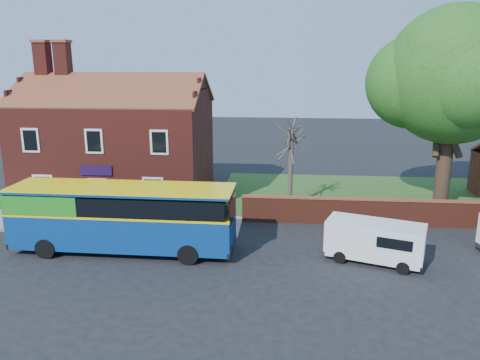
# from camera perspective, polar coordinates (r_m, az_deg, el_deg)

# --- Properties ---
(ground) EXTENTS (120.00, 120.00, 0.00)m
(ground) POSITION_cam_1_polar(r_m,az_deg,el_deg) (21.92, -6.67, -10.85)
(ground) COLOR black
(ground) RESTS_ON ground
(pavement) EXTENTS (18.00, 3.50, 0.12)m
(pavement) POSITION_cam_1_polar(r_m,az_deg,el_deg) (29.06, -17.99, -4.92)
(pavement) COLOR gray
(pavement) RESTS_ON ground
(kerb) EXTENTS (18.00, 0.15, 0.14)m
(kerb) POSITION_cam_1_polar(r_m,az_deg,el_deg) (27.56, -19.40, -6.07)
(kerb) COLOR slate
(kerb) RESTS_ON ground
(grass_strip) EXTENTS (26.00, 12.00, 0.04)m
(grass_strip) POSITION_cam_1_polar(r_m,az_deg,el_deg) (34.79, 19.55, -1.98)
(grass_strip) COLOR #426B28
(grass_strip) RESTS_ON ground
(shop_building) EXTENTS (12.30, 8.13, 10.50)m
(shop_building) POSITION_cam_1_polar(r_m,az_deg,el_deg) (33.41, -14.66, 3.72)
(shop_building) COLOR maroon
(shop_building) RESTS_ON ground
(boundary_wall) EXTENTS (22.00, 0.38, 1.60)m
(boundary_wall) POSITION_cam_1_polar(r_m,az_deg,el_deg) (29.05, 22.49, -3.77)
(boundary_wall) COLOR maroon
(boundary_wall) RESTS_ON ground
(bus) EXTENTS (11.01, 2.94, 3.34)m
(bus) POSITION_cam_1_polar(r_m,az_deg,el_deg) (24.01, -14.85, -4.11)
(bus) COLOR navy
(bus) RESTS_ON ground
(van_near) EXTENTS (4.79, 3.16, 1.95)m
(van_near) POSITION_cam_1_polar(r_m,az_deg,el_deg) (23.10, 16.14, -7.05)
(van_near) COLOR white
(van_near) RESTS_ON ground
(large_tree) EXTENTS (10.28, 8.13, 12.54)m
(large_tree) POSITION_cam_1_polar(r_m,az_deg,el_deg) (31.11, 24.61, 11.07)
(large_tree) COLOR black
(large_tree) RESTS_ON ground
(bare_tree) EXTENTS (2.11, 2.52, 5.63)m
(bare_tree) POSITION_cam_1_polar(r_m,az_deg,el_deg) (29.76, 6.19, 1.82)
(bare_tree) COLOR #4C4238
(bare_tree) RESTS_ON ground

